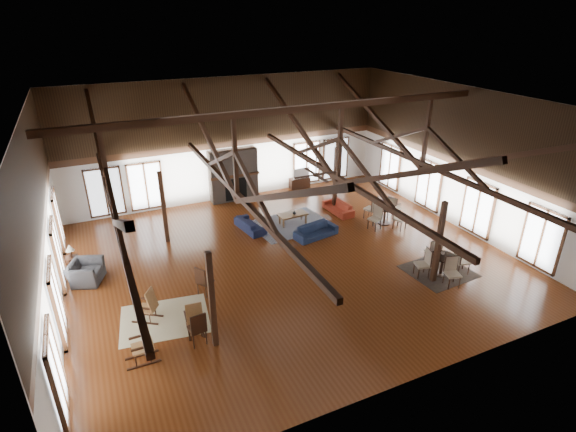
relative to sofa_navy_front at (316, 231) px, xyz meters
name	(u,v)px	position (x,y,z in m)	size (l,w,h in m)	color
floor	(290,259)	(-1.80, -1.25, -0.28)	(16.00, 16.00, 0.00)	#592B12
ceiling	(290,102)	(-1.80, -1.25, 5.72)	(16.00, 14.00, 0.02)	black
wall_back	(229,140)	(-1.80, 5.75, 2.72)	(16.00, 0.02, 6.00)	silver
wall_front	(418,286)	(-1.80, -8.25, 2.72)	(16.00, 0.02, 6.00)	silver
wall_left	(42,228)	(-9.80, -1.25, 2.72)	(0.02, 14.00, 6.00)	silver
wall_right	(459,159)	(6.20, -1.25, 2.72)	(0.02, 14.00, 6.00)	silver
roof_truss	(290,159)	(-1.80, -1.25, 3.75)	(15.60, 14.07, 3.14)	black
post_grid	(290,224)	(-1.80, -1.25, 1.25)	(8.16, 7.16, 3.05)	black
fireplace	(233,175)	(-1.80, 5.42, 1.01)	(2.50, 0.69, 2.60)	brown
ceiling_fan	(316,174)	(-1.30, -2.25, 3.46)	(1.60, 1.60, 0.75)	black
sofa_navy_front	(316,231)	(0.00, 0.00, 0.00)	(1.90, 0.74, 0.55)	#141D37
sofa_navy_left	(250,224)	(-2.30, 1.79, -0.02)	(0.68, 1.75, 0.51)	#131936
sofa_orange	(338,207)	(2.15, 1.79, -0.02)	(0.69, 1.77, 0.52)	#9E311E
coffee_table	(293,215)	(-0.35, 1.55, 0.16)	(1.34, 0.73, 0.50)	brown
vase	(294,212)	(-0.31, 1.47, 0.31)	(0.17, 0.17, 0.18)	#B2B2B2
armchair	(86,272)	(-9.00, 0.35, 0.10)	(1.01, 1.16, 0.75)	#29292B
side_table_lamp	(72,261)	(-9.40, 1.38, 0.12)	(0.41, 0.41, 1.06)	black
rocking_chair_a	(149,306)	(-7.32, -2.83, 0.24)	(0.97, 0.85, 1.10)	#986239
rocking_chair_b	(194,319)	(-6.20, -4.02, 0.24)	(0.52, 0.88, 1.09)	#986239
rocking_chair_c	(145,344)	(-7.70, -4.57, 0.27)	(0.91, 0.51, 1.17)	#986239
side_chair_a	(203,279)	(-5.46, -2.22, 0.35)	(0.63, 0.63, 1.08)	black
side_chair_b	(198,327)	(-6.23, -4.58, 0.36)	(0.51, 0.51, 1.10)	black
cafe_table_near	(442,261)	(2.74, -4.54, 0.26)	(2.09, 2.09, 1.07)	black
cafe_table_far	(385,212)	(3.41, -0.13, 0.26)	(2.09, 2.09, 1.08)	black
cup_near	(443,253)	(2.79, -4.45, 0.54)	(0.13, 0.13, 0.11)	#B2B2B2
cup_far	(386,207)	(3.40, -0.17, 0.55)	(0.12, 0.12, 0.10)	#B2B2B2
tv_console	(300,183)	(1.92, 5.50, 0.00)	(1.11, 0.42, 0.55)	black
television	(300,173)	(1.95, 5.50, 0.56)	(0.98, 0.13, 0.56)	#B2B2B2
rug_tan	(165,319)	(-6.92, -2.98, -0.27)	(2.66, 2.09, 0.01)	tan
rug_navy	(290,224)	(-0.47, 1.55, -0.27)	(3.34, 2.50, 0.01)	#182244
rug_dark	(438,271)	(2.81, -4.36, -0.27)	(2.25, 2.04, 0.01)	black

